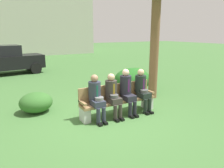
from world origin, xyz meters
name	(u,v)px	position (x,y,z in m)	size (l,w,h in m)	color
ground_plane	(114,118)	(0.00, 0.00, 0.00)	(80.00, 80.00, 0.00)	#406E35
park_bench	(118,100)	(0.27, 0.24, 0.44)	(2.37, 0.44, 0.90)	#99754C
seated_man_leftmost	(96,96)	(-0.50, 0.10, 0.72)	(0.34, 0.72, 1.29)	#2D3342
seated_man_centerleft	(113,93)	(0.02, 0.10, 0.71)	(0.34, 0.72, 1.26)	#38332D
seated_man_centerright	(127,89)	(0.51, 0.12, 0.75)	(0.34, 0.72, 1.35)	#23232D
seated_man_rightmost	(142,88)	(1.07, 0.11, 0.73)	(0.34, 0.72, 1.31)	#1E2823
palm_tree_tall	(156,6)	(2.28, 1.02, 3.29)	(1.22, 1.31, 4.58)	brown
shrub_near_bench	(132,80)	(2.13, 2.13, 0.48)	(1.54, 1.41, 0.96)	#256821
shrub_mid_lawn	(36,102)	(-1.84, 1.59, 0.31)	(0.99, 0.91, 0.62)	#34682A
shrub_far_lawn	(135,75)	(3.15, 3.33, 0.36)	(1.16, 1.06, 0.72)	#2B6820
parked_car_near	(7,60)	(-2.10, 8.69, 0.84)	(4.05, 2.06, 1.68)	black
building_backdrop	(12,3)	(-0.13, 22.16, 5.56)	(16.51, 8.77, 11.07)	#B3B5A5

